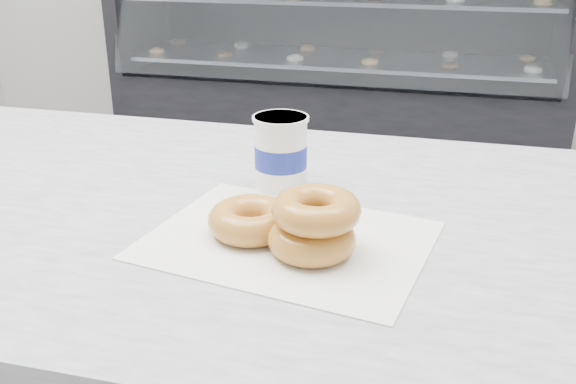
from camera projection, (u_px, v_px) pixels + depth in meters
The scene contains 5 objects.
display_case at pixel (337, 74), 3.56m from camera, with size 2.40×0.74×1.25m.
wax_paper at pixel (288, 240), 0.80m from camera, with size 0.34×0.26×0.00m, color silver.
donut_single at pixel (251, 220), 0.81m from camera, with size 0.11×0.11×0.04m, color gold.
donut_stack at pixel (314, 224), 0.76m from camera, with size 0.15×0.15×0.07m.
coffee_cup at pixel (281, 152), 0.94m from camera, with size 0.10×0.10×0.11m.
Camera 1 is at (0.62, -1.38, 1.27)m, focal length 40.00 mm.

